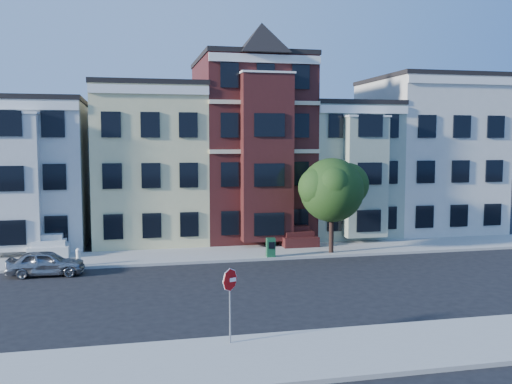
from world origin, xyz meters
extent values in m
plane|color=black|center=(0.00, 0.00, 0.00)|extent=(120.00, 120.00, 0.00)
cube|color=#9E9B93|center=(0.00, 8.00, 0.07)|extent=(60.00, 4.00, 0.15)
cube|color=#9E9B93|center=(0.00, -8.00, 0.07)|extent=(60.00, 4.00, 0.15)
cube|color=silver|center=(-15.00, 14.50, 4.50)|extent=(8.00, 9.00, 9.00)
cube|color=beige|center=(-7.00, 14.50, 5.00)|extent=(7.00, 9.00, 10.00)
cube|color=#3D1513|center=(0.00, 14.50, 6.00)|extent=(7.00, 9.00, 12.00)
cube|color=#929E87|center=(6.50, 14.50, 4.50)|extent=(6.00, 9.00, 9.00)
cube|color=beige|center=(13.50, 14.50, 5.50)|extent=(8.00, 9.00, 11.00)
imported|color=gray|center=(-12.39, 5.04, 0.63)|extent=(3.75, 1.64, 1.26)
cube|color=#1B5331|center=(-0.58, 6.30, 0.68)|extent=(0.50, 0.45, 1.06)
cylinder|color=white|center=(-10.95, 6.30, 0.52)|extent=(0.27, 0.27, 0.73)
camera|label=1|loc=(-8.31, -24.36, 6.71)|focal=40.00mm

